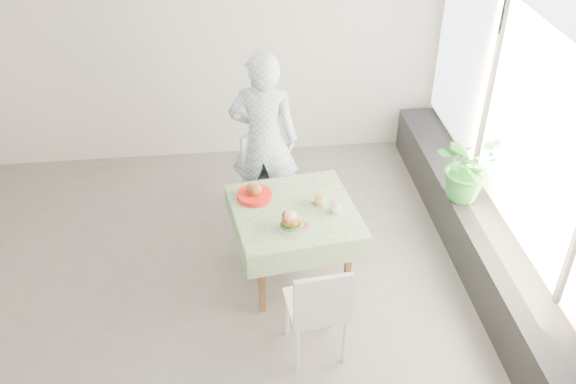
{
  "coord_description": "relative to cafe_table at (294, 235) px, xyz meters",
  "views": [
    {
      "loc": [
        0.54,
        -4.17,
        4.04
      ],
      "look_at": [
        1.04,
        0.29,
        0.9
      ],
      "focal_mm": 40.0,
      "sensor_mm": 36.0,
      "label": 1
    }
  ],
  "objects": [
    {
      "name": "juice_cup_lemonade",
      "position": [
        0.34,
        -0.07,
        0.35
      ],
      "size": [
        0.1,
        0.1,
        0.28
      ],
      "color": "white",
      "rests_on": "cafe_table"
    },
    {
      "name": "diner",
      "position": [
        -0.19,
        0.92,
        0.45
      ],
      "size": [
        0.72,
        0.53,
        1.82
      ],
      "primitive_type": "imported",
      "rotation": [
        0.0,
        0.0,
        2.99
      ],
      "color": "#87B5D9",
      "rests_on": "ground"
    },
    {
      "name": "juice_cup_orange",
      "position": [
        0.22,
        0.06,
        0.34
      ],
      "size": [
        0.1,
        0.1,
        0.27
      ],
      "color": "white",
      "rests_on": "cafe_table"
    },
    {
      "name": "window_pane",
      "position": [
        1.88,
        -0.24,
        1.19
      ],
      "size": [
        0.01,
        4.8,
        2.18
      ],
      "primitive_type": "cube",
      "color": "#D1E0F9",
      "rests_on": "ground"
    },
    {
      "name": "floor",
      "position": [
        -1.09,
        -0.24,
        -0.46
      ],
      "size": [
        6.0,
        6.0,
        0.0
      ],
      "primitive_type": "plane",
      "color": "#64615F",
      "rests_on": "ground"
    },
    {
      "name": "chair_near",
      "position": [
        0.06,
        -0.91,
        -0.17
      ],
      "size": [
        0.49,
        0.49,
        0.94
      ],
      "color": "white",
      "rests_on": "ground"
    },
    {
      "name": "wall_right",
      "position": [
        1.91,
        -0.24,
        0.94
      ],
      "size": [
        0.02,
        5.0,
        2.8
      ],
      "primitive_type": "cube",
      "color": "silver",
      "rests_on": "ground"
    },
    {
      "name": "cafe_table",
      "position": [
        0.0,
        0.0,
        0.0
      ],
      "size": [
        1.17,
        1.17,
        0.74
      ],
      "color": "brown",
      "rests_on": "ground"
    },
    {
      "name": "main_dish",
      "position": [
        -0.05,
        -0.24,
        0.33
      ],
      "size": [
        0.31,
        0.31,
        0.16
      ],
      "color": "white",
      "rests_on": "cafe_table"
    },
    {
      "name": "potted_plant",
      "position": [
        1.66,
        0.37,
        0.38
      ],
      "size": [
        0.8,
        0.78,
        0.67
      ],
      "primitive_type": "imported",
      "rotation": [
        0.0,
        0.0,
        0.62
      ],
      "color": "#2A7928",
      "rests_on": "window_ledge"
    },
    {
      "name": "wall_back",
      "position": [
        -1.09,
        2.26,
        0.94
      ],
      "size": [
        6.0,
        0.02,
        2.8
      ],
      "primitive_type": "cube",
      "color": "silver",
      "rests_on": "ground"
    },
    {
      "name": "window_ledge",
      "position": [
        1.71,
        -0.24,
        -0.21
      ],
      "size": [
        0.4,
        4.8,
        0.5
      ],
      "primitive_type": "cube",
      "color": "black",
      "rests_on": "ground"
    },
    {
      "name": "second_dish",
      "position": [
        -0.33,
        0.21,
        0.32
      ],
      "size": [
        0.31,
        0.31,
        0.15
      ],
      "color": "red",
      "rests_on": "cafe_table"
    },
    {
      "name": "chair_far",
      "position": [
        -0.11,
        0.84,
        -0.16
      ],
      "size": [
        0.63,
        0.63,
        0.97
      ],
      "color": "white",
      "rests_on": "ground"
    }
  ]
}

